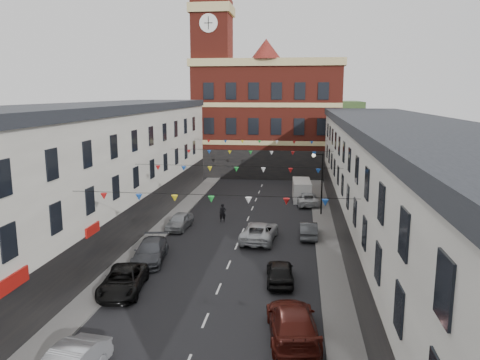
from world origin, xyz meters
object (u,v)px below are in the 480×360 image
at_px(car_left_c, 123,281).
at_px(car_right_d, 280,272).
at_px(car_left_d, 150,251).
at_px(car_right_f, 307,199).
at_px(car_right_c, 292,323).
at_px(car_left_e, 179,221).
at_px(car_right_e, 309,230).
at_px(white_van, 302,190).
at_px(pedestrian, 223,213).
at_px(street_lamp, 320,175).
at_px(moving_car, 259,231).

xyz_separation_m(car_left_c, car_right_d, (9.10, 2.55, 0.01)).
relative_size(car_left_d, car_right_f, 1.06).
distance_m(car_right_c, car_right_f, 27.50).
xyz_separation_m(car_left_e, car_right_e, (11.00, -1.08, -0.03)).
height_order(car_left_c, white_van, white_van).
bearing_deg(white_van, pedestrian, -127.97).
bearing_deg(car_right_e, car_left_c, 47.30).
bearing_deg(car_right_d, street_lamp, -104.17).
height_order(car_left_e, white_van, white_van).
distance_m(car_right_c, moving_car, 15.12).
bearing_deg(car_right_d, car_right_c, 93.40).
distance_m(street_lamp, moving_car, 10.23).
height_order(street_lamp, white_van, street_lamp).
distance_m(car_right_e, moving_car, 4.10).
distance_m(street_lamp, car_right_d, 17.12).
xyz_separation_m(street_lamp, car_right_d, (-2.95, -16.56, -3.21)).
bearing_deg(car_left_c, car_left_e, 82.62).
distance_m(car_right_c, pedestrian, 20.94).
height_order(street_lamp, car_left_e, street_lamp).
xyz_separation_m(car_left_c, car_right_f, (11.00, 23.36, -0.03)).
bearing_deg(moving_car, car_right_c, 105.74).
distance_m(car_left_d, pedestrian, 11.12).
bearing_deg(car_right_e, car_right_f, -90.25).
xyz_separation_m(car_left_c, car_right_e, (11.00, 12.03, -0.04)).
xyz_separation_m(car_right_c, car_right_f, (1.03, 27.48, -0.16)).
bearing_deg(car_right_d, moving_car, -80.43).
bearing_deg(car_left_c, car_right_f, 57.40).
bearing_deg(street_lamp, car_right_d, -100.10).
distance_m(car_left_c, car_left_e, 13.11).
height_order(car_left_d, car_right_c, car_right_c).
distance_m(car_right_c, car_right_e, 16.19).
distance_m(car_right_e, pedestrian, 8.51).
relative_size(street_lamp, car_left_c, 1.22).
distance_m(street_lamp, car_right_e, 7.87).
relative_size(car_right_e, car_right_f, 0.84).
distance_m(white_van, pedestrian, 12.27).
xyz_separation_m(car_left_c, pedestrian, (3.34, 15.74, 0.15)).
bearing_deg(car_right_d, car_left_e, -53.29).
relative_size(car_right_f, white_van, 0.97).
bearing_deg(car_left_e, car_left_d, -84.91).
relative_size(car_left_c, car_right_c, 0.88).
relative_size(street_lamp, white_van, 1.23).
bearing_deg(white_van, car_right_f, -79.65).
bearing_deg(pedestrian, car_right_f, 29.88).
xyz_separation_m(street_lamp, pedestrian, (-8.71, -3.37, -3.07)).
bearing_deg(car_left_c, car_right_e, 40.17).
distance_m(car_right_c, white_van, 29.87).
bearing_deg(car_left_e, car_right_c, -54.85).
bearing_deg(car_left_e, moving_car, -13.44).
relative_size(car_right_d, white_van, 0.84).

